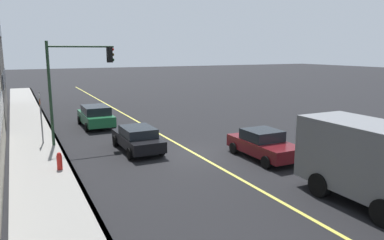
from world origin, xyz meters
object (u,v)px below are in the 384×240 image
(traffic_light_mast, at_px, (75,75))
(fire_hydrant, at_px, (60,163))
(car_maroon, at_px, (263,144))
(car_green, at_px, (96,116))
(car_black, at_px, (138,138))
(street_sign_post, at_px, (41,115))

(traffic_light_mast, relative_size, fire_hydrant, 6.29)
(car_maroon, bearing_deg, traffic_light_mast, 49.53)
(car_green, bearing_deg, traffic_light_mast, 157.58)
(car_maroon, bearing_deg, fire_hydrant, 77.03)
(car_green, height_order, car_black, car_green)
(traffic_light_mast, distance_m, fire_hydrant, 6.04)
(car_green, height_order, traffic_light_mast, traffic_light_mast)
(street_sign_post, bearing_deg, car_green, -43.89)
(street_sign_post, distance_m, fire_hydrant, 5.61)
(car_green, bearing_deg, car_black, -174.51)
(car_green, xyz_separation_m, street_sign_post, (-4.01, 3.85, 1.02))
(car_black, bearing_deg, traffic_light_mast, 45.55)
(car_black, distance_m, traffic_light_mast, 5.04)
(car_green, distance_m, car_black, 7.50)
(traffic_light_mast, xyz_separation_m, street_sign_post, (0.81, 1.87, -2.22))
(car_green, relative_size, car_maroon, 1.08)
(street_sign_post, bearing_deg, car_black, -127.16)
(traffic_light_mast, xyz_separation_m, fire_hydrant, (-4.62, 1.56, -3.57))
(traffic_light_mast, bearing_deg, street_sign_post, 66.51)
(traffic_light_mast, bearing_deg, fire_hydrant, 161.33)
(car_maroon, height_order, traffic_light_mast, traffic_light_mast)
(car_maroon, height_order, fire_hydrant, car_maroon)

